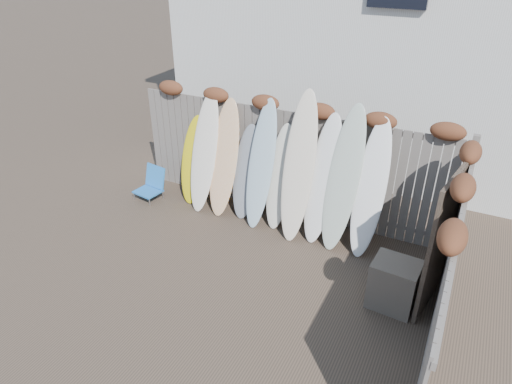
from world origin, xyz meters
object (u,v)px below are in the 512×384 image
at_px(wooden_crate, 394,284).
at_px(lattice_panel, 443,238).
at_px(beach_chair, 152,184).
at_px(surfboard_0, 194,160).

height_order(wooden_crate, lattice_panel, lattice_panel).
distance_m(beach_chair, lattice_panel, 5.53).
relative_size(beach_chair, surfboard_0, 0.37).
bearing_deg(lattice_panel, beach_chair, -175.61).
xyz_separation_m(beach_chair, surfboard_0, (0.81, 0.36, 0.54)).
bearing_deg(wooden_crate, beach_chair, 168.99).
bearing_deg(beach_chair, wooden_crate, -11.01).
relative_size(beach_chair, wooden_crate, 0.88).
bearing_deg(lattice_panel, wooden_crate, -128.15).
distance_m(beach_chair, surfboard_0, 1.04).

